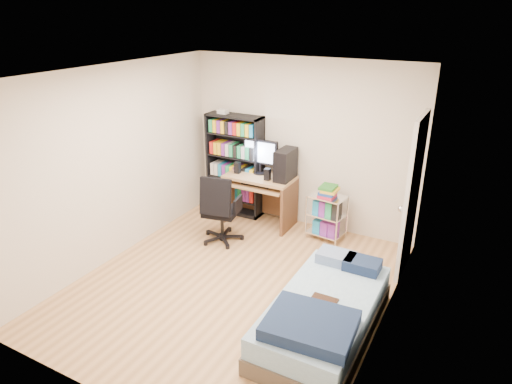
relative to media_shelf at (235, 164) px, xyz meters
The scene contains 7 objects.
room 2.16m from the media_shelf, 60.13° to the right, with size 3.58×4.08×2.58m.
media_shelf is the anchor object (origin of this frame).
computer_desk 0.66m from the media_shelf, 10.64° to the right, with size 1.03×0.60×1.30m.
office_chair 1.15m from the media_shelf, 70.98° to the right, with size 0.70×0.70×1.01m.
wire_cart 1.66m from the media_shelf, ahead, with size 0.54×0.42×0.81m.
bed 3.24m from the media_shelf, 43.16° to the right, with size 0.93×1.86×0.53m.
door 2.83m from the media_shelf, ahead, with size 0.12×0.80×2.00m.
Camera 1 is at (2.46, -4.02, 3.13)m, focal length 32.00 mm.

